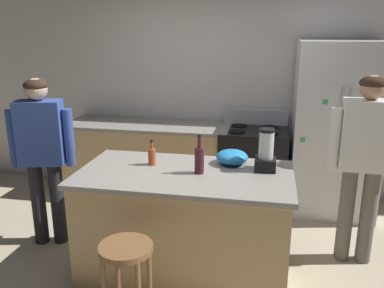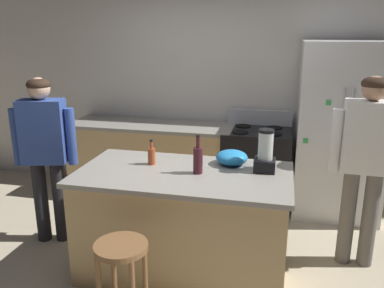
{
  "view_description": "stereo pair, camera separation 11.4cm",
  "coord_description": "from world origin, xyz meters",
  "px_view_note": "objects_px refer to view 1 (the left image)",
  "views": [
    {
      "loc": [
        0.64,
        -2.96,
        2.01
      ],
      "look_at": [
        0.0,
        0.3,
        1.05
      ],
      "focal_mm": 37.42,
      "sensor_mm": 36.0,
      "label": 1
    },
    {
      "loc": [
        0.75,
        -2.93,
        2.01
      ],
      "look_at": [
        0.0,
        0.3,
        1.05
      ],
      "focal_mm": 37.42,
      "sensor_mm": 36.0,
      "label": 2
    }
  ],
  "objects_px": {
    "kitchen_island": "(185,223)",
    "person_by_sink_right": "(364,153)",
    "bar_stool": "(126,265)",
    "blender_appliance": "(266,153)",
    "bottle_cooking_sauce": "(152,156)",
    "mixing_bowl": "(232,157)",
    "bottle_wine": "(199,159)",
    "stove_range": "(253,166)",
    "refrigerator": "(335,130)",
    "person_by_island_left": "(42,147)"
  },
  "relations": [
    {
      "from": "stove_range",
      "to": "bar_stool",
      "type": "relative_size",
      "value": 1.66
    },
    {
      "from": "kitchen_island",
      "to": "bottle_wine",
      "type": "height_order",
      "value": "bottle_wine"
    },
    {
      "from": "person_by_island_left",
      "to": "blender_appliance",
      "type": "height_order",
      "value": "person_by_island_left"
    },
    {
      "from": "person_by_sink_right",
      "to": "bottle_cooking_sauce",
      "type": "xyz_separation_m",
      "value": [
        -1.75,
        -0.33,
        -0.02
      ]
    },
    {
      "from": "mixing_bowl",
      "to": "stove_range",
      "type": "bearing_deg",
      "value": 83.81
    },
    {
      "from": "person_by_sink_right",
      "to": "bottle_cooking_sauce",
      "type": "height_order",
      "value": "person_by_sink_right"
    },
    {
      "from": "person_by_sink_right",
      "to": "bottle_wine",
      "type": "height_order",
      "value": "person_by_sink_right"
    },
    {
      "from": "person_by_sink_right",
      "to": "blender_appliance",
      "type": "relative_size",
      "value": 4.79
    },
    {
      "from": "person_by_island_left",
      "to": "bottle_cooking_sauce",
      "type": "height_order",
      "value": "person_by_island_left"
    },
    {
      "from": "refrigerator",
      "to": "kitchen_island",
      "type": "bearing_deg",
      "value": -132.19
    },
    {
      "from": "bottle_wine",
      "to": "mixing_bowl",
      "type": "relative_size",
      "value": 1.17
    },
    {
      "from": "person_by_island_left",
      "to": "person_by_sink_right",
      "type": "xyz_separation_m",
      "value": [
        2.83,
        0.23,
        0.04
      ]
    },
    {
      "from": "refrigerator",
      "to": "stove_range",
      "type": "distance_m",
      "value": 1.0
    },
    {
      "from": "refrigerator",
      "to": "mixing_bowl",
      "type": "bearing_deg",
      "value": -129.53
    },
    {
      "from": "person_by_island_left",
      "to": "bar_stool",
      "type": "relative_size",
      "value": 2.45
    },
    {
      "from": "person_by_sink_right",
      "to": "refrigerator",
      "type": "bearing_deg",
      "value": 94.63
    },
    {
      "from": "mixing_bowl",
      "to": "person_by_sink_right",
      "type": "bearing_deg",
      "value": 9.56
    },
    {
      "from": "person_by_island_left",
      "to": "blender_appliance",
      "type": "bearing_deg",
      "value": -1.65
    },
    {
      "from": "blender_appliance",
      "to": "bottle_wine",
      "type": "relative_size",
      "value": 1.1
    },
    {
      "from": "refrigerator",
      "to": "blender_appliance",
      "type": "relative_size",
      "value": 5.47
    },
    {
      "from": "mixing_bowl",
      "to": "bottle_wine",
      "type": "bearing_deg",
      "value": -130.04
    },
    {
      "from": "stove_range",
      "to": "bar_stool",
      "type": "height_order",
      "value": "stove_range"
    },
    {
      "from": "stove_range",
      "to": "bottle_cooking_sauce",
      "type": "bearing_deg",
      "value": -119.68
    },
    {
      "from": "bottle_wine",
      "to": "bottle_cooking_sauce",
      "type": "bearing_deg",
      "value": 163.52
    },
    {
      "from": "person_by_island_left",
      "to": "bar_stool",
      "type": "height_order",
      "value": "person_by_island_left"
    },
    {
      "from": "refrigerator",
      "to": "bottle_cooking_sauce",
      "type": "relative_size",
      "value": 8.78
    },
    {
      "from": "kitchen_island",
      "to": "bottle_cooking_sauce",
      "type": "height_order",
      "value": "bottle_cooking_sauce"
    },
    {
      "from": "kitchen_island",
      "to": "stove_range",
      "type": "height_order",
      "value": "stove_range"
    },
    {
      "from": "bar_stool",
      "to": "blender_appliance",
      "type": "height_order",
      "value": "blender_appliance"
    },
    {
      "from": "kitchen_island",
      "to": "person_by_sink_right",
      "type": "height_order",
      "value": "person_by_sink_right"
    },
    {
      "from": "mixing_bowl",
      "to": "bottle_cooking_sauce",
      "type": "bearing_deg",
      "value": -167.14
    },
    {
      "from": "stove_range",
      "to": "kitchen_island",
      "type": "bearing_deg",
      "value": -107.68
    },
    {
      "from": "refrigerator",
      "to": "stove_range",
      "type": "xyz_separation_m",
      "value": [
        -0.87,
        0.02,
        -0.48
      ]
    },
    {
      "from": "refrigerator",
      "to": "bar_stool",
      "type": "xyz_separation_m",
      "value": [
        -1.59,
        -2.26,
        -0.44
      ]
    },
    {
      "from": "bar_stool",
      "to": "bottle_wine",
      "type": "height_order",
      "value": "bottle_wine"
    },
    {
      "from": "person_by_island_left",
      "to": "person_by_sink_right",
      "type": "distance_m",
      "value": 2.84
    },
    {
      "from": "person_by_island_left",
      "to": "bottle_cooking_sauce",
      "type": "distance_m",
      "value": 1.09
    },
    {
      "from": "bar_stool",
      "to": "mixing_bowl",
      "type": "distance_m",
      "value": 1.28
    },
    {
      "from": "bar_stool",
      "to": "blender_appliance",
      "type": "bearing_deg",
      "value": 47.19
    },
    {
      "from": "stove_range",
      "to": "blender_appliance",
      "type": "relative_size",
      "value": 3.13
    },
    {
      "from": "bottle_wine",
      "to": "mixing_bowl",
      "type": "bearing_deg",
      "value": 49.96
    },
    {
      "from": "stove_range",
      "to": "person_by_island_left",
      "type": "distance_m",
      "value": 2.33
    },
    {
      "from": "stove_range",
      "to": "bottle_wine",
      "type": "distance_m",
      "value": 1.66
    },
    {
      "from": "stove_range",
      "to": "bar_stool",
      "type": "distance_m",
      "value": 2.4
    },
    {
      "from": "person_by_island_left",
      "to": "blender_appliance",
      "type": "xyz_separation_m",
      "value": [
        2.02,
        -0.06,
        0.09
      ]
    },
    {
      "from": "refrigerator",
      "to": "bottle_cooking_sauce",
      "type": "bearing_deg",
      "value": -140.57
    },
    {
      "from": "refrigerator",
      "to": "bottle_wine",
      "type": "height_order",
      "value": "refrigerator"
    },
    {
      "from": "bar_stool",
      "to": "bottle_cooking_sauce",
      "type": "bearing_deg",
      "value": 94.88
    },
    {
      "from": "kitchen_island",
      "to": "person_by_sink_right",
      "type": "relative_size",
      "value": 1.04
    },
    {
      "from": "refrigerator",
      "to": "bottle_cooking_sauce",
      "type": "xyz_separation_m",
      "value": [
        -1.67,
        -1.37,
        0.03
      ]
    }
  ]
}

